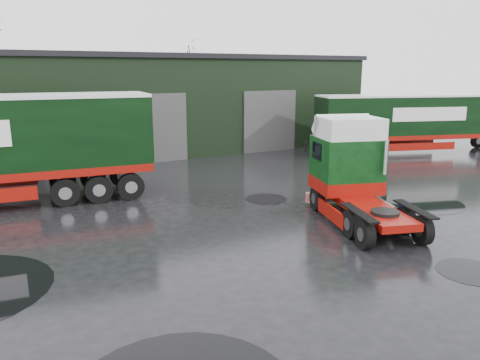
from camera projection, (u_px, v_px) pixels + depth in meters
name	position (u px, v px, depth m)	size (l,w,h in m)	color
ground	(243.00, 242.00, 14.87)	(100.00, 100.00, 0.00)	black
warehouse	(124.00, 102.00, 32.05)	(32.40, 12.40, 6.30)	black
hero_tractor	(366.00, 174.00, 16.05)	(2.52, 5.93, 3.69)	black
lorry_right	(403.00, 124.00, 30.17)	(2.51, 14.53, 3.82)	silver
wash_bucket	(403.00, 203.00, 18.66)	(0.29, 0.29, 0.28)	#0F07A4
tree_back_b	(178.00, 87.00, 44.21)	(4.40, 4.40, 7.50)	black
puddle_1	(266.00, 199.00, 19.80)	(1.76, 1.76, 0.01)	black
puddle_3	(472.00, 272.00, 12.68)	(1.86, 1.86, 0.01)	black
puddle_4	(422.00, 203.00, 19.23)	(3.30, 3.30, 0.01)	black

